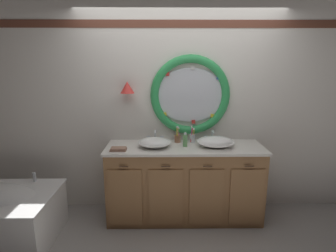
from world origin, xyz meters
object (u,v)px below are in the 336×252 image
at_px(sink_basin_right, 216,142).
at_px(toothbrush_holder_left, 178,138).
at_px(sink_basin_left, 155,142).
at_px(toothbrush_holder_right, 192,138).
at_px(soap_dispenser, 185,140).
at_px(folded_hand_towel, 118,149).

distance_m(sink_basin_right, toothbrush_holder_left, 0.48).
relative_size(sink_basin_left, toothbrush_holder_right, 1.77).
relative_size(toothbrush_holder_left, toothbrush_holder_right, 0.96).
distance_m(toothbrush_holder_right, soap_dispenser, 0.19).
bearing_deg(soap_dispenser, sink_basin_left, -177.08).
height_order(sink_basin_left, folded_hand_towel, sink_basin_left).
relative_size(sink_basin_left, sink_basin_right, 0.89).
bearing_deg(soap_dispenser, toothbrush_holder_right, 58.34).
height_order(toothbrush_holder_right, soap_dispenser, toothbrush_holder_right).
relative_size(toothbrush_holder_left, folded_hand_towel, 1.15).
bearing_deg(toothbrush_holder_left, sink_basin_left, -144.89).
xyz_separation_m(toothbrush_holder_right, folded_hand_towel, (-0.86, -0.30, -0.05)).
height_order(sink_basin_left, toothbrush_holder_right, toothbrush_holder_right).
xyz_separation_m(toothbrush_holder_left, soap_dispenser, (0.08, -0.18, 0.02)).
xyz_separation_m(toothbrush_holder_right, soap_dispenser, (-0.10, -0.16, 0.02)).
distance_m(sink_basin_left, soap_dispenser, 0.36).
relative_size(sink_basin_right, folded_hand_towel, 2.38).
distance_m(sink_basin_left, toothbrush_holder_right, 0.49).
height_order(toothbrush_holder_left, soap_dispenser, toothbrush_holder_left).
distance_m(toothbrush_holder_left, toothbrush_holder_right, 0.18).
bearing_deg(toothbrush_holder_left, toothbrush_holder_right, -4.64).
bearing_deg(toothbrush_holder_right, sink_basin_left, -158.54).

